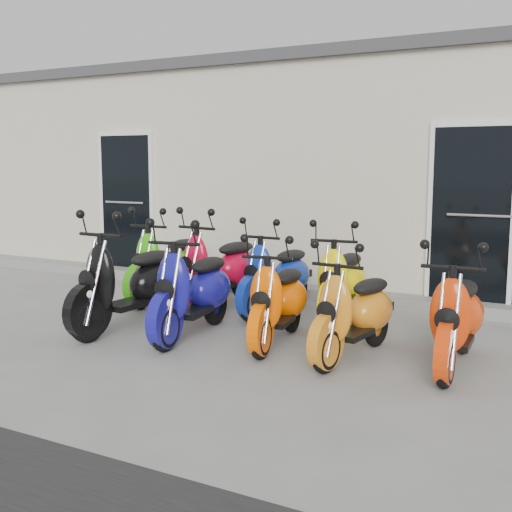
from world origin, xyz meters
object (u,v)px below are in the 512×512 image
object	(u,v)px
scooter_front_orange_b	(355,298)
scooter_front_red	(457,303)
scooter_back_green	(167,253)
scooter_back_yellow	(342,270)
scooter_front_orange_a	(278,288)
scooter_front_blue	(193,277)
scooter_back_blue	(277,265)
scooter_back_red	(218,257)
scooter_front_black	(129,269)

from	to	relation	value
scooter_front_orange_b	scooter_front_red	distance (m)	0.91
scooter_front_orange_b	scooter_back_green	size ratio (longest dim) A/B	0.90
scooter_front_red	scooter_back_yellow	world-z (taller)	scooter_back_yellow
scooter_front_orange_a	scooter_front_orange_b	bearing A→B (deg)	-15.17
scooter_front_orange_a	scooter_front_orange_b	world-z (taller)	scooter_front_orange_a
scooter_back_green	scooter_back_yellow	size ratio (longest dim) A/B	1.05
scooter_front_blue	scooter_back_blue	bearing A→B (deg)	71.23
scooter_front_blue	scooter_back_green	xyz separation A→B (m)	(-1.30, 1.33, -0.01)
scooter_front_blue	scooter_back_yellow	bearing A→B (deg)	43.48
scooter_back_red	scooter_front_red	bearing A→B (deg)	-11.78
scooter_front_black	scooter_back_red	bearing A→B (deg)	82.52
scooter_front_orange_b	scooter_back_red	size ratio (longest dim) A/B	0.89
scooter_back_yellow	scooter_front_red	bearing A→B (deg)	-43.66
scooter_back_red	scooter_back_blue	distance (m)	0.80
scooter_front_blue	scooter_back_yellow	xyz separation A→B (m)	(1.13, 1.37, -0.04)
scooter_back_green	scooter_back_yellow	xyz separation A→B (m)	(2.44, 0.04, -0.03)
scooter_back_green	scooter_back_red	distance (m)	0.80
scooter_front_orange_a	scooter_back_red	xyz separation A→B (m)	(-1.42, 1.15, 0.07)
scooter_front_red	scooter_back_yellow	bearing A→B (deg)	139.87
scooter_front_red	scooter_back_green	xyz separation A→B (m)	(-3.96, 1.11, 0.04)
scooter_front_black	scooter_back_blue	bearing A→B (deg)	57.35
scooter_front_orange_a	scooter_front_red	size ratio (longest dim) A/B	0.97
scooter_back_red	scooter_back_yellow	world-z (taller)	scooter_back_red
scooter_front_orange_b	scooter_front_orange_a	bearing A→B (deg)	-179.13
scooter_front_orange_a	scooter_back_green	distance (m)	2.51
scooter_front_orange_a	scooter_front_blue	bearing A→B (deg)	-178.69
scooter_front_orange_b	scooter_back_blue	world-z (taller)	scooter_back_blue
scooter_front_orange_b	scooter_back_red	world-z (taller)	scooter_back_red
scooter_front_black	scooter_back_green	xyz separation A→B (m)	(-0.53, 1.41, -0.03)
scooter_front_black	scooter_front_orange_b	distance (m)	2.54
scooter_front_orange_b	scooter_back_yellow	bearing A→B (deg)	122.70
scooter_front_black	scooter_back_green	size ratio (longest dim) A/B	1.05
scooter_back_red	scooter_back_green	bearing A→B (deg)	-173.67
scooter_front_blue	scooter_front_orange_a	size ratio (longest dim) A/B	1.11
scooter_front_orange_a	scooter_back_green	size ratio (longest dim) A/B	0.91
scooter_front_black	scooter_front_blue	world-z (taller)	scooter_front_black
scooter_front_black	scooter_front_orange_a	bearing A→B (deg)	11.73
scooter_back_green	scooter_front_black	bearing A→B (deg)	-70.03
scooter_back_yellow	scooter_front_blue	bearing A→B (deg)	-136.02
scooter_front_black	scooter_back_yellow	bearing A→B (deg)	40.68
scooter_front_blue	scooter_front_orange_b	size ratio (longest dim) A/B	1.12
scooter_front_orange_a	scooter_back_yellow	xyz separation A→B (m)	(0.22, 1.21, 0.03)
scooter_front_blue	scooter_front_orange_b	distance (m)	1.76
scooter_front_blue	scooter_front_red	world-z (taller)	scooter_front_blue
scooter_front_blue	scooter_front_orange_b	bearing A→B (deg)	-4.51
scooter_front_blue	scooter_back_red	size ratio (longest dim) A/B	0.99
scooter_back_red	scooter_back_blue	size ratio (longest dim) A/B	1.08
scooter_front_blue	scooter_front_orange_b	xyz separation A→B (m)	(1.75, 0.07, -0.07)
scooter_front_black	scooter_back_blue	world-z (taller)	scooter_front_black
scooter_back_red	scooter_back_blue	xyz separation A→B (m)	(0.80, 0.07, -0.05)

